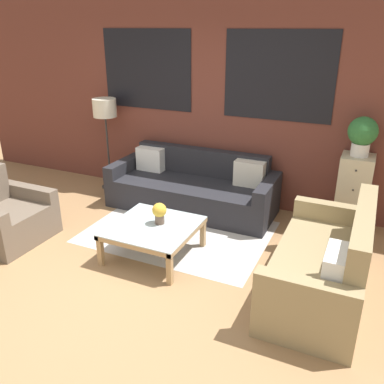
{
  "coord_description": "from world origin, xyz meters",
  "views": [
    {
      "loc": [
        2.16,
        -2.81,
        2.39
      ],
      "look_at": [
        0.29,
        1.25,
        0.55
      ],
      "focal_mm": 38.0,
      "sensor_mm": 36.0,
      "label": 1
    }
  ],
  "objects": [
    {
      "name": "potted_plant",
      "position": [
        2.03,
        2.17,
        1.23
      ],
      "size": [
        0.34,
        0.34,
        0.46
      ],
      "color": "silver",
      "rests_on": "drawer_cabinet"
    },
    {
      "name": "coffee_table",
      "position": [
        0.12,
        0.6,
        0.32
      ],
      "size": [
        0.9,
        0.9,
        0.37
      ],
      "color": "silver",
      "rests_on": "ground_plane"
    },
    {
      "name": "floor_lamp",
      "position": [
        -1.54,
        2.12,
        1.19
      ],
      "size": [
        0.35,
        0.35,
        1.39
      ],
      "color": "#2D2D2D",
      "rests_on": "ground_plane"
    },
    {
      "name": "wall_back_brick",
      "position": [
        0.0,
        2.44,
        1.41
      ],
      "size": [
        8.4,
        0.09,
        2.8
      ],
      "color": "brown",
      "rests_on": "ground_plane"
    },
    {
      "name": "armchair_corner",
      "position": [
        -1.65,
        0.2,
        0.28
      ],
      "size": [
        0.8,
        0.87,
        0.84
      ],
      "color": "#6B5B4C",
      "rests_on": "ground_plane"
    },
    {
      "name": "settee_vintage",
      "position": [
        1.93,
        0.63,
        0.31
      ],
      "size": [
        0.8,
        1.7,
        0.92
      ],
      "color": "#99845B",
      "rests_on": "ground_plane"
    },
    {
      "name": "rug",
      "position": [
        0.12,
        1.2,
        0.0
      ],
      "size": [
        2.19,
        1.57,
        0.0
      ],
      "color": "#BCB7B2",
      "rests_on": "ground_plane"
    },
    {
      "name": "drawer_cabinet",
      "position": [
        2.03,
        2.17,
        0.48
      ],
      "size": [
        0.38,
        0.4,
        0.97
      ],
      "color": "#C6B793",
      "rests_on": "ground_plane"
    },
    {
      "name": "couch_dark",
      "position": [
        -0.02,
        1.95,
        0.28
      ],
      "size": [
        2.29,
        0.88,
        0.78
      ],
      "color": "#232328",
      "rests_on": "ground_plane"
    },
    {
      "name": "ground_plane",
      "position": [
        0.0,
        0.0,
        0.0
      ],
      "size": [
        16.0,
        16.0,
        0.0
      ],
      "primitive_type": "plane",
      "color": "#9E754C"
    },
    {
      "name": "flower_vase",
      "position": [
        0.17,
        0.67,
        0.51
      ],
      "size": [
        0.16,
        0.16,
        0.24
      ],
      "color": "brown",
      "rests_on": "coffee_table"
    }
  ]
}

